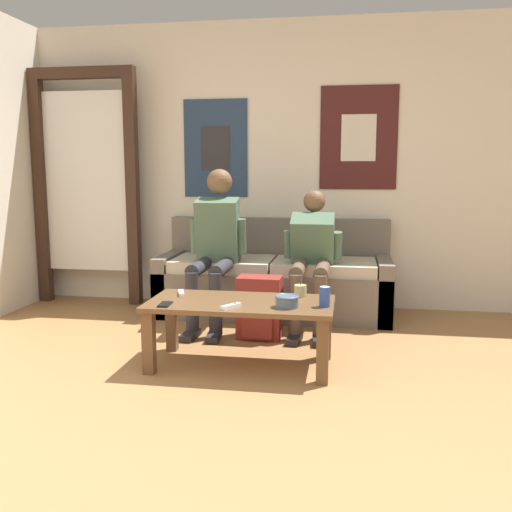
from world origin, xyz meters
TOP-DOWN VIEW (x-y plane):
  - ground_plane at (0.00, 0.00)m, footprint 18.00×18.00m
  - wall_back at (0.00, 2.99)m, footprint 10.00×0.07m
  - door_frame at (-1.69, 2.77)m, footprint 1.00×0.10m
  - couch at (0.08, 2.62)m, footprint 1.97×0.74m
  - coffee_table at (0.05, 1.26)m, footprint 1.17×0.57m
  - person_seated_adult at (-0.35, 2.22)m, footprint 0.47×0.86m
  - person_seated_teen at (0.43, 2.23)m, footprint 0.47×0.89m
  - backpack at (0.07, 1.88)m, footprint 0.33×0.24m
  - ceramic_bowl at (0.35, 1.15)m, footprint 0.15×0.15m
  - pillar_candle at (0.41, 1.45)m, footprint 0.08×0.08m
  - drink_can_blue at (0.58, 1.20)m, footprint 0.07×0.07m
  - game_controller_near_left at (-0.38, 1.37)m, footprint 0.08×0.15m
  - game_controller_near_right at (0.02, 1.07)m, footprint 0.11×0.14m
  - cell_phone at (-0.39, 1.08)m, footprint 0.07×0.14m

SIDE VIEW (x-z plane):
  - ground_plane at x=0.00m, z-range 0.00..0.00m
  - backpack at x=0.07m, z-range -0.01..0.45m
  - couch at x=0.08m, z-range -0.13..0.68m
  - coffee_table at x=0.05m, z-range 0.14..0.56m
  - cell_phone at x=-0.39m, z-range 0.42..0.44m
  - game_controller_near_left at x=-0.38m, z-range 0.42..0.45m
  - game_controller_near_right at x=0.02m, z-range 0.42..0.45m
  - pillar_candle at x=0.41m, z-range 0.42..0.51m
  - ceramic_bowl at x=0.35m, z-range 0.43..0.50m
  - drink_can_blue at x=0.58m, z-range 0.42..0.55m
  - person_seated_teen at x=0.43m, z-range 0.05..1.13m
  - person_seated_adult at x=-0.35m, z-range 0.05..1.30m
  - door_frame at x=-1.69m, z-range 0.12..2.27m
  - wall_back at x=0.00m, z-range 0.00..2.55m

